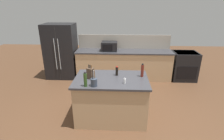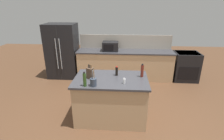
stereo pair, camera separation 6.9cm
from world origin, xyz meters
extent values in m
plane|color=brown|center=(0.00, 0.00, 0.00)|extent=(14.00, 14.00, 0.00)
cube|color=tan|center=(0.30, 2.20, 0.45)|extent=(3.05, 0.62, 0.90)
cube|color=#38383D|center=(0.30, 2.20, 0.92)|extent=(3.09, 0.66, 0.04)
cube|color=#B2A899|center=(0.30, 2.52, 1.17)|extent=(3.05, 0.03, 0.46)
cube|color=tan|center=(0.00, 0.00, 0.45)|extent=(1.45, 0.90, 0.90)
cube|color=#38383D|center=(0.00, 0.00, 0.92)|extent=(1.51, 0.96, 0.04)
cube|color=black|center=(-1.77, 2.25, 0.89)|extent=(0.98, 0.72, 1.78)
cube|color=#2D2D2D|center=(-1.77, 1.89, 0.89)|extent=(0.01, 0.00, 1.69)
cylinder|color=#ADB2B7|center=(-1.83, 1.87, 0.89)|extent=(0.02, 0.02, 0.98)
cylinder|color=#ADB2B7|center=(-1.71, 1.87, 0.89)|extent=(0.02, 0.02, 0.98)
cube|color=black|center=(2.26, 2.20, 0.46)|extent=(0.76, 0.64, 0.92)
cube|color=black|center=(2.26, 1.88, 0.35)|extent=(0.61, 0.01, 0.41)
cube|color=black|center=(2.26, 2.20, 0.91)|extent=(0.68, 0.58, 0.02)
cube|color=black|center=(-0.17, 2.20, 1.08)|extent=(0.50, 0.38, 0.29)
cube|color=black|center=(-0.22, 2.01, 1.08)|extent=(0.31, 0.01, 0.20)
cube|color=#4C3828|center=(-0.42, -0.01, 1.05)|extent=(0.16, 0.15, 0.22)
cylinder|color=black|center=(-0.45, 0.01, 1.20)|extent=(0.02, 0.02, 0.07)
cylinder|color=black|center=(-0.42, -0.01, 1.20)|extent=(0.02, 0.02, 0.07)
cylinder|color=brown|center=(-0.39, -0.02, 1.20)|extent=(0.02, 0.02, 0.07)
cylinder|color=#333D4C|center=(-0.30, -0.36, 1.02)|extent=(0.12, 0.12, 0.15)
cylinder|color=olive|center=(-0.28, -0.35, 1.17)|extent=(0.01, 0.05, 0.18)
cylinder|color=black|center=(-0.32, -0.36, 1.17)|extent=(0.01, 0.05, 0.18)
cylinder|color=#B2B2B7|center=(-0.30, -0.38, 1.17)|extent=(0.01, 0.03, 0.18)
cylinder|color=silver|center=(0.27, -0.22, 0.99)|extent=(0.05, 0.05, 0.10)
cylinder|color=#B2B2B7|center=(0.27, -0.22, 1.04)|extent=(0.03, 0.03, 0.02)
cylinder|color=#2D4C1E|center=(-0.45, -0.38, 1.07)|extent=(0.06, 0.06, 0.25)
cylinder|color=black|center=(-0.45, -0.38, 1.21)|extent=(0.04, 0.04, 0.03)
cylinder|color=black|center=(0.11, 0.17, 1.03)|extent=(0.06, 0.06, 0.18)
cylinder|color=#B22319|center=(0.11, 0.17, 1.13)|extent=(0.04, 0.04, 0.02)
cylinder|color=maroon|center=(0.64, 0.13, 1.07)|extent=(0.06, 0.06, 0.25)
cylinder|color=black|center=(0.64, 0.13, 1.21)|extent=(0.04, 0.04, 0.03)
camera|label=1|loc=(0.17, -3.26, 2.39)|focal=28.00mm
camera|label=2|loc=(0.24, -3.26, 2.39)|focal=28.00mm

